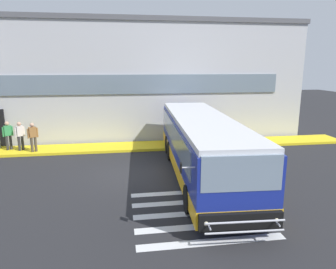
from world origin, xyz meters
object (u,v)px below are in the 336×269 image
passenger_by_doorway (20,135)px  passenger_near_column (8,134)px  passenger_at_curb_edge (33,135)px  bus_main_foreground (202,147)px

passenger_by_doorway → passenger_near_column: bearing=162.5°
passenger_by_doorway → passenger_at_curb_edge: 0.89m
passenger_near_column → bus_main_foreground: bearing=-27.9°
bus_main_foreground → passenger_at_curb_edge: bus_main_foreground is taller
bus_main_foreground → passenger_by_doorway: 10.69m
bus_main_foreground → passenger_near_column: size_ratio=7.00×
passenger_near_column → passenger_at_curb_edge: bearing=-22.2°
passenger_by_doorway → passenger_at_curb_edge: bearing=-26.2°
passenger_at_curb_edge → bus_main_foreground: bearing=-28.9°
bus_main_foreground → passenger_at_curb_edge: 9.80m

